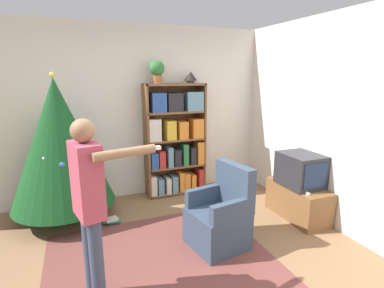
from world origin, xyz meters
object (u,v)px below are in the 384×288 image
object	(u,v)px
armchair	(220,218)
table_lamp	(191,76)
bookshelf	(175,141)
television	(301,170)
standing_person	(90,200)
potted_plant	(157,70)
christmas_tree	(59,144)

from	to	relation	value
armchair	table_lamp	distance (m)	2.25
bookshelf	table_lamp	bearing A→B (deg)	2.55
bookshelf	television	bearing A→B (deg)	-48.39
standing_person	potted_plant	size ratio (longest dim) A/B	4.75
christmas_tree	table_lamp	xyz separation A→B (m)	(1.90, 0.33, 0.82)
armchair	potted_plant	distance (m)	2.31
television	armchair	distance (m)	1.34
potted_plant	table_lamp	bearing A→B (deg)	0.00
christmas_tree	armchair	distance (m)	2.20
standing_person	potted_plant	bearing A→B (deg)	138.00
bookshelf	potted_plant	world-z (taller)	potted_plant
television	potted_plant	world-z (taller)	potted_plant
table_lamp	television	bearing A→B (deg)	-55.12
potted_plant	table_lamp	world-z (taller)	potted_plant
potted_plant	television	bearing A→B (deg)	-43.15
bookshelf	armchair	bearing A→B (deg)	-90.84
christmas_tree	table_lamp	distance (m)	2.10
potted_plant	table_lamp	xyz separation A→B (m)	(0.52, 0.00, -0.09)
christmas_tree	standing_person	bearing A→B (deg)	-81.12
standing_person	bookshelf	bearing A→B (deg)	132.45
television	armchair	world-z (taller)	armchair
armchair	standing_person	size ratio (longest dim) A/B	0.59
television	standing_person	xyz separation A→B (m)	(-2.62, -0.62, 0.26)
armchair	standing_person	distance (m)	1.53
armchair	potted_plant	size ratio (longest dim) A/B	2.80
christmas_tree	potted_plant	world-z (taller)	potted_plant
armchair	bookshelf	bearing A→B (deg)	169.01
bookshelf	armchair	distance (m)	1.71
bookshelf	christmas_tree	distance (m)	1.68
television	standing_person	world-z (taller)	standing_person
television	armchair	bearing A→B (deg)	-169.96
bookshelf	armchair	size ratio (longest dim) A/B	1.89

